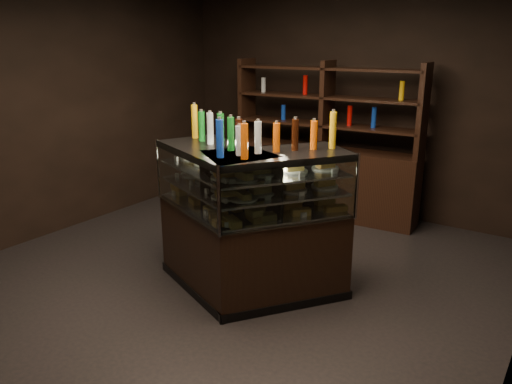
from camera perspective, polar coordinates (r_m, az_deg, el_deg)
ground at (r=5.11m, az=-1.86°, el=-9.00°), size 5.00×5.00×0.00m
room_shell at (r=4.60m, az=-2.09°, el=13.26°), size 5.02×5.02×3.01m
display_case at (r=4.55m, az=-1.13°, el=-6.12°), size 1.85×1.36×1.35m
food_display at (r=4.35m, az=-1.18°, el=0.96°), size 1.53×1.02×0.42m
bottles_top at (r=4.25m, az=-1.20°, el=6.70°), size 1.36×0.88×0.30m
potted_conifer at (r=4.61m, az=3.60°, el=-5.62°), size 0.39×0.39×0.82m
back_shelving at (r=6.62m, az=7.80°, el=2.55°), size 2.46×0.58×2.00m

